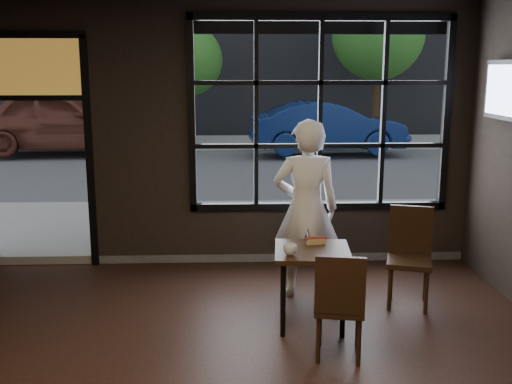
{
  "coord_description": "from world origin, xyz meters",
  "views": [
    {
      "loc": [
        0.18,
        -3.51,
        2.35
      ],
      "look_at": [
        0.4,
        2.2,
        1.15
      ],
      "focal_mm": 42.0,
      "sensor_mm": 36.0,
      "label": 1
    }
  ],
  "objects_px": {
    "cafe_table": "(312,287)",
    "man": "(306,209)",
    "navy_car": "(328,127)",
    "chair_near": "(339,304)"
  },
  "relations": [
    {
      "from": "cafe_table",
      "to": "man",
      "type": "height_order",
      "value": "man"
    },
    {
      "from": "cafe_table",
      "to": "navy_car",
      "type": "bearing_deg",
      "value": 84.93
    },
    {
      "from": "cafe_table",
      "to": "chair_near",
      "type": "distance_m",
      "value": 0.64
    },
    {
      "from": "cafe_table",
      "to": "man",
      "type": "bearing_deg",
      "value": 92.26
    },
    {
      "from": "chair_near",
      "to": "man",
      "type": "xyz_separation_m",
      "value": [
        -0.12,
        1.38,
        0.47
      ]
    },
    {
      "from": "cafe_table",
      "to": "man",
      "type": "distance_m",
      "value": 0.94
    },
    {
      "from": "man",
      "to": "navy_car",
      "type": "bearing_deg",
      "value": -99.14
    },
    {
      "from": "man",
      "to": "navy_car",
      "type": "xyz_separation_m",
      "value": [
        1.77,
        9.9,
        -0.15
      ]
    },
    {
      "from": "man",
      "to": "cafe_table",
      "type": "bearing_deg",
      "value": 88.74
    },
    {
      "from": "cafe_table",
      "to": "navy_car",
      "type": "relative_size",
      "value": 0.18
    }
  ]
}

